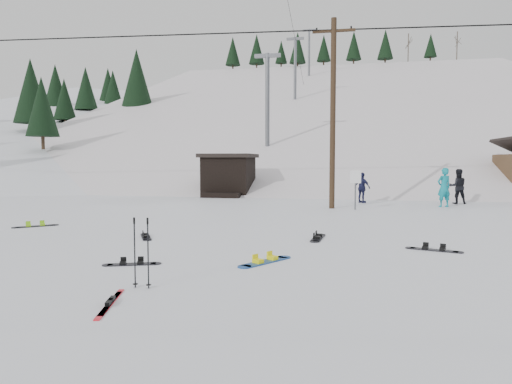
# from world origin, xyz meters

# --- Properties ---
(ground) EXTENTS (200.00, 200.00, 0.00)m
(ground) POSITION_xyz_m (0.00, 0.00, 0.00)
(ground) COLOR white
(ground) RESTS_ON ground
(ski_slope) EXTENTS (60.00, 85.24, 65.97)m
(ski_slope) POSITION_xyz_m (0.00, 55.00, -12.00)
(ski_slope) COLOR white
(ski_slope) RESTS_ON ground
(ridge_left) EXTENTS (47.54, 95.03, 58.38)m
(ridge_left) POSITION_xyz_m (-36.00, 48.00, -11.00)
(ridge_left) COLOR white
(ridge_left) RESTS_ON ground
(treeline_left) EXTENTS (20.00, 64.00, 10.00)m
(treeline_left) POSITION_xyz_m (-34.00, 40.00, 0.00)
(treeline_left) COLOR black
(treeline_left) RESTS_ON ground
(treeline_crest) EXTENTS (50.00, 6.00, 10.00)m
(treeline_crest) POSITION_xyz_m (0.00, 86.00, 0.00)
(treeline_crest) COLOR black
(treeline_crest) RESTS_ON ski_slope
(utility_pole) EXTENTS (2.00, 0.26, 9.00)m
(utility_pole) POSITION_xyz_m (2.00, 14.00, 4.68)
(utility_pole) COLOR #3A2819
(utility_pole) RESTS_ON ground
(trail_sign) EXTENTS (0.50, 0.09, 1.85)m
(trail_sign) POSITION_xyz_m (3.10, 13.58, 1.27)
(trail_sign) COLOR #595B60
(trail_sign) RESTS_ON ground
(lift_hut) EXTENTS (3.40, 4.10, 2.75)m
(lift_hut) POSITION_xyz_m (-5.00, 20.94, 1.36)
(lift_hut) COLOR black
(lift_hut) RESTS_ON ground
(lift_tower_near) EXTENTS (2.20, 0.36, 8.00)m
(lift_tower_near) POSITION_xyz_m (-4.00, 30.00, 7.86)
(lift_tower_near) COLOR #595B60
(lift_tower_near) RESTS_ON ski_slope
(lift_tower_mid) EXTENTS (2.20, 0.36, 8.00)m
(lift_tower_mid) POSITION_xyz_m (-4.00, 50.00, 14.36)
(lift_tower_mid) COLOR #595B60
(lift_tower_mid) RESTS_ON ski_slope
(lift_tower_far) EXTENTS (2.20, 0.36, 8.00)m
(lift_tower_far) POSITION_xyz_m (-4.00, 70.00, 20.86)
(lift_tower_far) COLOR #595B60
(lift_tower_far) RESTS_ON ski_slope
(hero_snowboard) EXTENTS (1.02, 1.43, 0.11)m
(hero_snowboard) POSITION_xyz_m (0.94, 1.86, 0.03)
(hero_snowboard) COLOR #174899
(hero_snowboard) RESTS_ON ground
(hero_skis) EXTENTS (0.49, 1.54, 0.08)m
(hero_skis) POSITION_xyz_m (-0.98, -1.60, 0.02)
(hero_skis) COLOR red
(hero_skis) RESTS_ON ground
(ski_poles) EXTENTS (0.35, 0.09, 1.29)m
(ski_poles) POSITION_xyz_m (-0.90, -0.62, 0.66)
(ski_poles) COLOR black
(ski_poles) RESTS_ON ground
(board_scatter_a) EXTENTS (1.23, 0.59, 0.09)m
(board_scatter_a) POSITION_xyz_m (-1.93, 1.04, 0.02)
(board_scatter_a) COLOR black
(board_scatter_a) RESTS_ON ground
(board_scatter_b) EXTENTS (0.80, 1.23, 0.10)m
(board_scatter_b) POSITION_xyz_m (-3.20, 4.47, 0.02)
(board_scatter_b) COLOR black
(board_scatter_b) RESTS_ON ground
(board_scatter_c) EXTENTS (1.19, 1.12, 0.11)m
(board_scatter_c) POSITION_xyz_m (-7.96, 5.77, 0.03)
(board_scatter_c) COLOR black
(board_scatter_c) RESTS_ON ground
(board_scatter_d) EXTENTS (1.37, 0.62, 0.10)m
(board_scatter_d) POSITION_xyz_m (4.95, 4.08, 0.03)
(board_scatter_d) COLOR black
(board_scatter_d) RESTS_ON ground
(board_scatter_f) EXTENTS (0.39, 1.52, 0.11)m
(board_scatter_f) POSITION_xyz_m (1.90, 5.30, 0.03)
(board_scatter_f) COLOR black
(board_scatter_f) RESTS_ON ground
(skier_teal) EXTENTS (0.84, 0.72, 1.95)m
(skier_teal) POSITION_xyz_m (7.43, 15.76, 0.97)
(skier_teal) COLOR #0E8492
(skier_teal) RESTS_ON ground
(skier_dark) EXTENTS (0.93, 0.73, 1.86)m
(skier_dark) POSITION_xyz_m (8.49, 17.66, 0.93)
(skier_dark) COLOR black
(skier_dark) RESTS_ON ground
(skier_navy) EXTENTS (1.02, 0.90, 1.66)m
(skier_navy) POSITION_xyz_m (3.51, 17.18, 0.83)
(skier_navy) COLOR #1B1D43
(skier_navy) RESTS_ON ground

